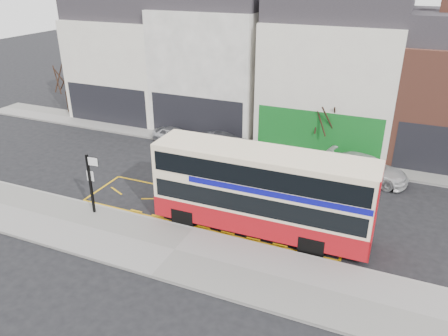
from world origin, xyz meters
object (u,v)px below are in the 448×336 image
at_px(bus_stop_post, 91,179).
at_px(car_white, 366,168).
at_px(double_decker_bus, 262,190).
at_px(car_silver, 175,136).
at_px(street_tree_right, 327,111).
at_px(street_tree_left, 63,72).
at_px(car_grey, 223,144).

bearing_deg(bus_stop_post, car_white, 33.31).
bearing_deg(double_decker_bus, bus_stop_post, -167.23).
height_order(double_decker_bus, car_silver, double_decker_bus).
distance_m(bus_stop_post, car_white, 15.87).
bearing_deg(street_tree_right, bus_stop_post, -126.92).
bearing_deg(double_decker_bus, street_tree_left, 151.98).
bearing_deg(car_silver, bus_stop_post, -160.18).
bearing_deg(street_tree_left, car_silver, -13.08).
relative_size(car_white, street_tree_right, 1.06).
bearing_deg(street_tree_right, double_decker_bus, -94.97).
relative_size(car_grey, car_white, 0.86).
height_order(double_decker_bus, street_tree_left, street_tree_left).
bearing_deg(double_decker_bus, street_tree_right, 84.51).
bearing_deg(bus_stop_post, car_grey, 68.78).
height_order(car_white, street_tree_left, street_tree_left).
xyz_separation_m(double_decker_bus, car_silver, (-9.43, 8.42, -1.58)).
relative_size(car_silver, car_white, 0.72).
distance_m(double_decker_bus, street_tree_left, 24.42).
bearing_deg(street_tree_right, car_silver, -169.16).
xyz_separation_m(car_grey, street_tree_left, (-16.12, 3.17, 2.93)).
height_order(car_grey, street_tree_left, street_tree_left).
bearing_deg(car_white, street_tree_right, 61.95).
bearing_deg(double_decker_bus, car_white, 62.63).
xyz_separation_m(bus_stop_post, car_white, (12.37, 9.84, -1.36)).
distance_m(car_silver, car_grey, 3.94).
height_order(bus_stop_post, car_grey, bus_stop_post).
relative_size(double_decker_bus, car_white, 2.10).
relative_size(car_silver, car_grey, 0.84).
xyz_separation_m(bus_stop_post, street_tree_left, (-13.23, 13.24, 1.55)).
height_order(car_silver, car_grey, car_grey).
bearing_deg(car_grey, street_tree_right, -84.45).
bearing_deg(street_tree_left, double_decker_bus, -27.49).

